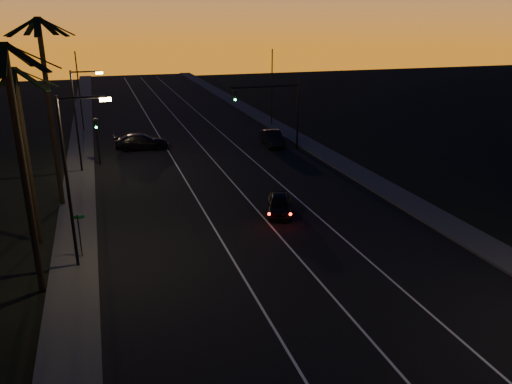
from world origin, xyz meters
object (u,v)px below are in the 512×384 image
object	(u,v)px
lead_car	(279,204)
right_car	(272,138)
signal_mast	(275,102)
cross_car	(142,142)

from	to	relation	value
lead_car	right_car	bearing A→B (deg)	72.02
right_car	lead_car	bearing A→B (deg)	-107.98
signal_mast	lead_car	size ratio (longest dim) A/B	1.54
lead_car	cross_car	world-z (taller)	cross_car
signal_mast	cross_car	world-z (taller)	signal_mast
signal_mast	right_car	distance (m)	4.48
lead_car	right_car	xyz separation A→B (m)	(5.83, 17.96, 0.11)
lead_car	cross_car	size ratio (longest dim) A/B	0.84
right_car	signal_mast	bearing A→B (deg)	-102.89
right_car	cross_car	bearing A→B (deg)	168.92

